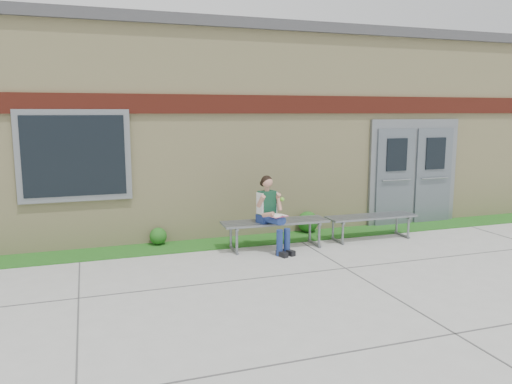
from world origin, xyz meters
name	(u,v)px	position (x,y,z in m)	size (l,w,h in m)	color
ground	(301,286)	(0.00, 0.00, 0.00)	(80.00, 80.00, 0.00)	#9E9E99
grass_strip	(245,241)	(0.00, 2.60, 0.01)	(16.00, 0.80, 0.02)	#204813
school_building	(204,126)	(0.00, 5.99, 2.10)	(16.20, 6.22, 4.20)	beige
bench_left	(275,227)	(0.38, 2.00, 0.39)	(1.96, 0.61, 0.50)	slate
bench_right	(371,221)	(2.38, 2.00, 0.36)	(1.80, 0.52, 0.47)	slate
girl	(272,211)	(0.23, 1.81, 0.73)	(0.55, 0.80, 1.35)	navy
shrub_mid	(158,236)	(-1.62, 2.85, 0.18)	(0.32, 0.32, 0.32)	#204813
shrub_east	(308,222)	(1.42, 2.85, 0.23)	(0.42, 0.42, 0.42)	#204813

